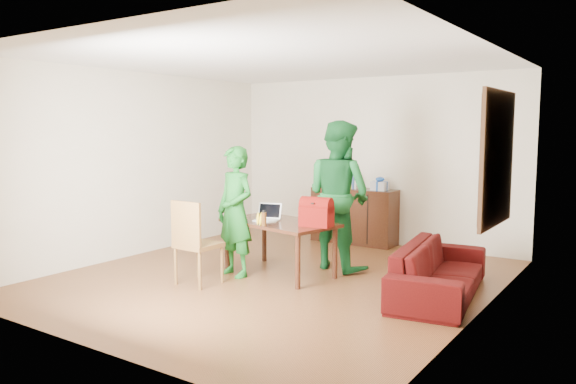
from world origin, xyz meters
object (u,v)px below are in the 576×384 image
Objects in this scene: laptop at (266,218)px; bottle at (264,218)px; person_far at (339,195)px; red_bag at (316,215)px; table at (279,228)px; person_near at (235,211)px; sofa at (439,270)px; chair at (198,260)px.

laptop is 1.88× the size of bottle.
red_bag is (0.10, -0.75, -0.16)m from person_far.
bottle is at bearing 81.97° from person_far.
bottle reaches higher than table.
person_far is at bearing 63.14° from person_near.
table is at bearing 168.78° from red_bag.
laptop is 0.75m from red_bag.
laptop is at bearing -144.97° from table.
sofa is (2.04, 0.22, -0.32)m from table.
table is 2.07m from sofa.
person_far reaches higher than person_near.
sofa is at bearing 26.10° from chair.
table is 1.13m from chair.
bottle is at bearing -73.24° from table.
person_near reaches higher than red_bag.
person_near is 0.46m from bottle.
person_far reaches higher than chair.
chair is at bearing -89.19° from person_near.
bottle is 0.64m from red_bag.
chair is 0.52× the size of sofa.
sofa is (1.56, -0.48, -0.70)m from person_far.
person_far reaches higher than red_bag.
bottle is (0.19, -0.32, 0.05)m from laptop.
bottle is (0.04, -0.38, 0.18)m from table.
sofa is (2.19, 0.29, -0.44)m from laptop.
table is 0.63m from red_bag.
laptop is at bearing 175.11° from red_bag.
chair is 1.05m from laptop.
red_bag is at bearing 112.28° from person_far.
person_far is at bearing 91.83° from red_bag.
person_near is at bearing 79.51° from chair.
laptop is at bearing 121.23° from bottle.
table is 1.56× the size of chair.
bottle is at bearing 46.03° from chair.
bottle is 0.10× the size of sofa.
person_far is at bearing 64.60° from sofa.
person_near is at bearing -126.58° from table.
person_far is 1.03m from laptop.
table is 0.97× the size of person_near.
laptop is at bearing 62.77° from person_near.
bottle is (0.58, 0.56, 0.49)m from chair.
red_bag reaches higher than bottle.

